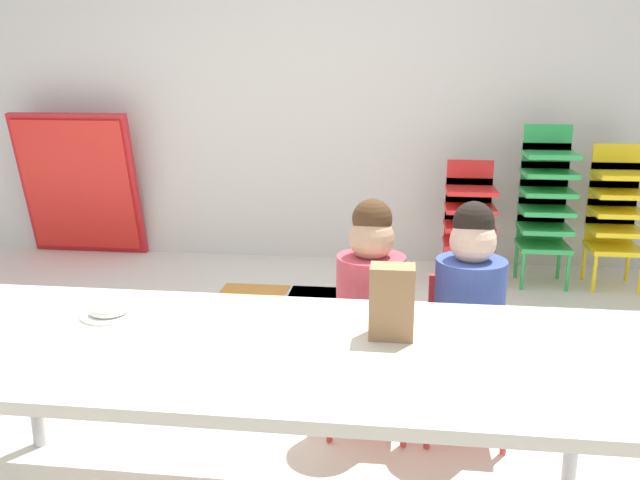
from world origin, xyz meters
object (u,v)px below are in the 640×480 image
at_px(craft_table, 269,358).
at_px(seated_child_near_camera, 371,295).
at_px(kid_chair_green_stack, 546,197).
at_px(paper_plate_near_edge, 109,315).
at_px(kid_chair_red_stack, 469,214).
at_px(kid_chair_yellow_stack, 616,208).
at_px(paper_bag_brown, 392,302).
at_px(donut_powdered_on_plate, 109,309).
at_px(seated_child_middle_seat, 469,299).
at_px(folded_activity_table, 79,185).

relative_size(craft_table, seated_child_near_camera, 2.29).
distance_m(kid_chair_green_stack, paper_plate_near_edge, 3.09).
xyz_separation_m(kid_chair_red_stack, kid_chair_yellow_stack, (0.92, 0.00, 0.06)).
distance_m(seated_child_near_camera, paper_bag_brown, 0.58).
height_order(craft_table, paper_plate_near_edge, paper_plate_near_edge).
bearing_deg(donut_powdered_on_plate, paper_plate_near_edge, 0.00).
bearing_deg(seated_child_near_camera, paper_bag_brown, -81.01).
distance_m(kid_chair_green_stack, donut_powdered_on_plate, 3.09).
height_order(kid_chair_green_stack, paper_plate_near_edge, kid_chair_green_stack).
bearing_deg(seated_child_middle_seat, paper_bag_brown, -117.31).
relative_size(kid_chair_green_stack, paper_bag_brown, 4.73).
xyz_separation_m(seated_child_middle_seat, paper_bag_brown, (-0.28, -0.54, 0.17)).
xyz_separation_m(kid_chair_green_stack, paper_plate_near_edge, (-1.85, -2.47, 0.04)).
distance_m(seated_child_middle_seat, kid_chair_red_stack, 1.99).
bearing_deg(kid_chair_yellow_stack, donut_powdered_on_plate, -132.88).
height_order(seated_child_middle_seat, paper_plate_near_edge, seated_child_middle_seat).
xyz_separation_m(craft_table, kid_chair_red_stack, (0.82, 2.63, -0.12)).
bearing_deg(paper_bag_brown, paper_plate_near_edge, 176.28).
bearing_deg(kid_chair_red_stack, craft_table, -107.25).
distance_m(craft_table, seated_child_near_camera, 0.69).
relative_size(kid_chair_yellow_stack, paper_bag_brown, 4.18).
bearing_deg(donut_powdered_on_plate, folded_activity_table, 118.45).
bearing_deg(kid_chair_green_stack, craft_table, -116.27).
distance_m(craft_table, kid_chair_red_stack, 2.75).
xyz_separation_m(seated_child_near_camera, paper_bag_brown, (0.09, -0.54, 0.17)).
bearing_deg(folded_activity_table, seated_child_near_camera, -44.39).
xyz_separation_m(kid_chair_green_stack, donut_powdered_on_plate, (-1.85, -2.47, 0.06)).
bearing_deg(seated_child_near_camera, craft_table, -112.22).
bearing_deg(craft_table, paper_bag_brown, 15.64).
distance_m(craft_table, kid_chair_yellow_stack, 3.15).
relative_size(craft_table, paper_bag_brown, 9.54).
distance_m(kid_chair_red_stack, kid_chair_yellow_stack, 0.93).
bearing_deg(kid_chair_red_stack, kid_chair_yellow_stack, 0.02).
height_order(kid_chair_red_stack, paper_bag_brown, paper_bag_brown).
height_order(folded_activity_table, paper_bag_brown, folded_activity_table).
xyz_separation_m(folded_activity_table, donut_powdered_on_plate, (1.48, -2.74, 0.10)).
distance_m(kid_chair_yellow_stack, paper_bag_brown, 2.89).
xyz_separation_m(kid_chair_green_stack, paper_bag_brown, (-0.95, -2.53, 0.15)).
bearing_deg(paper_plate_near_edge, craft_table, -15.78).
xyz_separation_m(seated_child_near_camera, seated_child_middle_seat, (0.37, 0.00, 0.00)).
height_order(kid_chair_red_stack, donut_powdered_on_plate, kid_chair_red_stack).
xyz_separation_m(folded_activity_table, paper_plate_near_edge, (1.48, -2.74, 0.08)).
height_order(seated_child_near_camera, folded_activity_table, folded_activity_table).
distance_m(folded_activity_table, paper_plate_near_edge, 3.11).
xyz_separation_m(paper_bag_brown, paper_plate_near_edge, (-0.90, 0.06, -0.11)).
distance_m(seated_child_near_camera, kid_chair_yellow_stack, 2.47).
height_order(kid_chair_red_stack, kid_chair_green_stack, kid_chair_green_stack).
bearing_deg(kid_chair_red_stack, seated_child_middle_seat, -95.35).
bearing_deg(paper_plate_near_edge, paper_bag_brown, -3.72).
height_order(seated_child_middle_seat, kid_chair_red_stack, seated_child_middle_seat).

